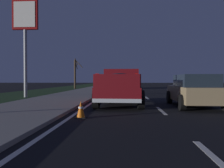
{
  "coord_description": "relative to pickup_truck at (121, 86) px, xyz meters",
  "views": [
    {
      "loc": [
        -0.01,
        1.46,
        1.3
      ],
      "look_at": [
        12.71,
        2.27,
        1.06
      ],
      "focal_mm": 36.68,
      "sensor_mm": 36.0,
      "label": 1
    }
  ],
  "objects": [
    {
      "name": "lane_markings",
      "position": [
        17.23,
        0.76,
        -0.98
      ],
      "size": [
        108.0,
        3.54,
        0.01
      ],
      "color": "silver",
      "rests_on": "ground"
    },
    {
      "name": "sedan_white",
      "position": [
        21.7,
        0.2,
        -0.2
      ],
      "size": [
        4.45,
        2.11,
        1.54
      ],
      "color": "silver",
      "rests_on": "ground"
    },
    {
      "name": "grass_verge",
      "position": [
        15.06,
        8.95,
        -0.98
      ],
      "size": [
        108.0,
        6.0,
        0.01
      ],
      "primitive_type": "cube",
      "color": "#1E3819",
      "rests_on": "ground"
    },
    {
      "name": "pickup_truck",
      "position": [
        0.0,
        0.0,
        0.0
      ],
      "size": [
        5.5,
        2.42,
        1.87
      ],
      "color": "maroon",
      "rests_on": "ground"
    },
    {
      "name": "gas_price_sign",
      "position": [
        4.54,
        7.19,
        4.44
      ],
      "size": [
        0.27,
        1.9,
        7.2
      ],
      "color": "#99999E",
      "rests_on": "ground"
    },
    {
      "name": "sidewalk_shoulder",
      "position": [
        15.06,
        3.95,
        -0.92
      ],
      "size": [
        108.0,
        4.0,
        0.12
      ],
      "primitive_type": "cube",
      "color": "gray",
      "rests_on": "ground"
    },
    {
      "name": "bare_tree_far",
      "position": [
        20.95,
        7.18,
        1.35
      ],
      "size": [
        1.19,
        1.42,
        4.46
      ],
      "color": "#423323",
      "rests_on": "ground"
    },
    {
      "name": "ground",
      "position": [
        15.06,
        -1.75,
        -0.98
      ],
      "size": [
        144.0,
        144.0,
        0.0
      ],
      "primitive_type": "plane",
      "color": "black"
    },
    {
      "name": "sedan_tan",
      "position": [
        -0.76,
        -3.54,
        -0.2
      ],
      "size": [
        4.42,
        2.05,
        1.54
      ],
      "color": "#9E845B",
      "rests_on": "ground"
    },
    {
      "name": "traffic_cone_near",
      "position": [
        -4.32,
        1.26,
        -0.7
      ],
      "size": [
        0.36,
        0.36,
        0.58
      ],
      "color": "black",
      "rests_on": "ground"
    }
  ]
}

